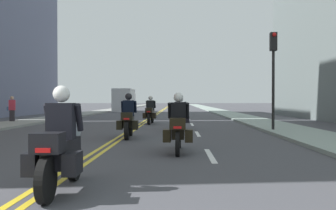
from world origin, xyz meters
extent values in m
plane|color=#434349|center=(0.00, 48.00, 0.00)|extent=(264.00, 264.00, 0.00)
cube|color=gray|center=(-7.20, 48.00, 0.06)|extent=(2.52, 144.00, 0.12)
cube|color=#8C9C94|center=(7.20, 48.00, 0.06)|extent=(2.52, 144.00, 0.12)
cube|color=yellow|center=(-0.12, 48.00, 0.00)|extent=(0.12, 132.00, 0.01)
cube|color=yellow|center=(0.12, 48.00, 0.00)|extent=(0.12, 132.00, 0.01)
cube|color=silver|center=(2.97, 8.00, 0.00)|extent=(0.14, 2.40, 0.01)
cube|color=silver|center=(2.97, 14.00, 0.00)|extent=(0.14, 2.40, 0.01)
cube|color=silver|center=(2.97, 20.00, 0.00)|extent=(0.14, 2.40, 0.01)
cube|color=silver|center=(2.97, 26.00, 0.00)|extent=(0.14, 2.40, 0.01)
cube|color=silver|center=(2.97, 32.00, 0.00)|extent=(0.14, 2.40, 0.01)
cube|color=silver|center=(2.97, 38.00, 0.00)|extent=(0.14, 2.40, 0.01)
cube|color=silver|center=(2.97, 44.00, 0.00)|extent=(0.14, 2.40, 0.01)
cube|color=silver|center=(2.97, 50.00, 0.00)|extent=(0.14, 2.40, 0.01)
cube|color=silver|center=(2.97, 56.00, 0.00)|extent=(0.14, 2.40, 0.01)
cylinder|color=black|center=(0.34, 5.03, 0.32)|extent=(0.13, 0.64, 0.64)
cylinder|color=black|center=(0.37, 3.55, 0.32)|extent=(0.13, 0.64, 0.64)
cube|color=silver|center=(0.34, 5.03, 0.66)|extent=(0.15, 0.32, 0.04)
cube|color=black|center=(0.35, 4.29, 0.60)|extent=(0.34, 1.13, 0.40)
cube|color=black|center=(0.37, 3.63, 0.82)|extent=(0.41, 0.37, 0.28)
cube|color=red|center=(0.37, 3.44, 0.74)|extent=(0.20, 0.03, 0.06)
cube|color=black|center=(0.08, 3.84, 0.50)|extent=(0.21, 0.44, 0.32)
cube|color=black|center=(0.64, 3.86, 0.50)|extent=(0.21, 0.44, 0.32)
cube|color=#B2C1CC|center=(0.34, 4.77, 0.98)|extent=(0.36, 0.13, 0.36)
cube|color=black|center=(0.35, 4.24, 1.08)|extent=(0.41, 0.27, 0.56)
cylinder|color=black|center=(0.11, 4.39, 1.13)|extent=(0.11, 0.28, 0.45)
cylinder|color=black|center=(0.59, 4.40, 1.13)|extent=(0.11, 0.28, 0.45)
sphere|color=white|center=(0.35, 4.27, 1.50)|extent=(0.26, 0.26, 0.26)
cylinder|color=black|center=(2.19, 9.41, 0.31)|extent=(0.12, 0.62, 0.62)
cylinder|color=black|center=(2.14, 7.83, 0.31)|extent=(0.12, 0.62, 0.62)
cube|color=silver|center=(2.19, 9.41, 0.64)|extent=(0.15, 0.32, 0.04)
cube|color=black|center=(2.16, 8.62, 0.59)|extent=(0.35, 1.21, 0.40)
cube|color=black|center=(2.14, 7.91, 0.81)|extent=(0.41, 0.37, 0.28)
cube|color=red|center=(2.14, 7.72, 0.73)|extent=(0.20, 0.04, 0.06)
cube|color=black|center=(1.87, 8.16, 0.49)|extent=(0.21, 0.45, 0.32)
cube|color=black|center=(2.43, 8.14, 0.49)|extent=(0.21, 0.45, 0.32)
cube|color=#B2C1CC|center=(2.18, 9.13, 0.97)|extent=(0.36, 0.13, 0.36)
cube|color=black|center=(2.16, 8.57, 1.07)|extent=(0.41, 0.27, 0.55)
cylinder|color=black|center=(1.93, 8.73, 1.12)|extent=(0.11, 0.28, 0.45)
cylinder|color=black|center=(2.41, 8.72, 1.12)|extent=(0.11, 0.28, 0.45)
sphere|color=white|center=(2.16, 8.60, 1.48)|extent=(0.26, 0.26, 0.26)
cylinder|color=black|center=(0.29, 13.09, 0.33)|extent=(0.17, 0.67, 0.67)
cylinder|color=black|center=(0.35, 11.55, 0.33)|extent=(0.17, 0.67, 0.67)
cube|color=silver|center=(0.29, 13.09, 0.69)|extent=(0.15, 0.33, 0.04)
cube|color=black|center=(0.32, 12.32, 0.61)|extent=(0.37, 1.18, 0.40)
cube|color=black|center=(0.35, 11.63, 0.83)|extent=(0.41, 0.38, 0.28)
cube|color=red|center=(0.36, 11.44, 0.75)|extent=(0.20, 0.04, 0.06)
cube|color=black|center=(0.06, 11.85, 0.51)|extent=(0.22, 0.45, 0.32)
cube|color=black|center=(0.62, 11.87, 0.51)|extent=(0.22, 0.45, 0.32)
cube|color=#B2C1CC|center=(0.30, 12.81, 0.99)|extent=(0.36, 0.14, 0.36)
cube|color=black|center=(0.32, 12.27, 1.11)|extent=(0.41, 0.28, 0.59)
cylinder|color=black|center=(0.08, 12.41, 1.16)|extent=(0.11, 0.28, 0.45)
cylinder|color=black|center=(0.55, 12.43, 1.16)|extent=(0.11, 0.28, 0.45)
sphere|color=black|center=(0.32, 12.30, 1.54)|extent=(0.26, 0.26, 0.26)
cylinder|color=black|center=(2.24, 17.21, 0.32)|extent=(0.16, 0.65, 0.64)
cylinder|color=black|center=(2.32, 15.71, 0.32)|extent=(0.16, 0.65, 0.64)
cube|color=silver|center=(2.24, 17.21, 0.66)|extent=(0.16, 0.33, 0.04)
cube|color=black|center=(2.28, 16.46, 0.60)|extent=(0.38, 1.16, 0.40)
cube|color=black|center=(2.31, 15.78, 0.82)|extent=(0.42, 0.38, 0.28)
cube|color=red|center=(2.32, 15.59, 0.74)|extent=(0.20, 0.04, 0.06)
cube|color=black|center=(2.02, 15.99, 0.50)|extent=(0.22, 0.45, 0.32)
cube|color=black|center=(2.58, 16.02, 0.50)|extent=(0.22, 0.45, 0.32)
cube|color=#B2C1CC|center=(2.25, 16.94, 0.98)|extent=(0.37, 0.14, 0.36)
cube|color=black|center=(2.28, 16.41, 1.06)|extent=(0.41, 0.28, 0.51)
cylinder|color=black|center=(2.03, 16.55, 1.11)|extent=(0.11, 0.29, 0.45)
cylinder|color=black|center=(2.51, 16.57, 1.11)|extent=(0.11, 0.29, 0.45)
sphere|color=white|center=(2.28, 16.44, 1.46)|extent=(0.26, 0.26, 0.26)
cylinder|color=black|center=(0.57, 21.38, 0.32)|extent=(0.15, 0.65, 0.65)
cylinder|color=black|center=(0.49, 19.74, 0.32)|extent=(0.15, 0.65, 0.65)
cube|color=silver|center=(0.57, 21.38, 0.67)|extent=(0.16, 0.33, 0.04)
cube|color=black|center=(0.53, 20.56, 0.60)|extent=(0.39, 1.26, 0.40)
cube|color=black|center=(0.49, 19.82, 0.82)|extent=(0.42, 0.38, 0.28)
cube|color=red|center=(0.48, 19.63, 0.74)|extent=(0.20, 0.04, 0.06)
cube|color=black|center=(0.22, 20.08, 0.50)|extent=(0.22, 0.45, 0.32)
cube|color=black|center=(0.78, 20.05, 0.50)|extent=(0.22, 0.45, 0.32)
cube|color=#B2C1CC|center=(0.56, 21.08, 0.98)|extent=(0.37, 0.14, 0.36)
cube|color=black|center=(0.53, 20.51, 1.10)|extent=(0.41, 0.28, 0.59)
cylinder|color=black|center=(0.30, 20.67, 1.15)|extent=(0.12, 0.29, 0.45)
cylinder|color=black|center=(0.78, 20.64, 1.15)|extent=(0.12, 0.29, 0.45)
sphere|color=white|center=(0.53, 20.54, 1.54)|extent=(0.26, 0.26, 0.26)
cylinder|color=black|center=(6.34, 14.98, 1.81)|extent=(0.12, 0.12, 3.62)
cube|color=black|center=(6.34, 14.98, 3.97)|extent=(0.28, 0.28, 0.80)
sphere|color=red|center=(6.34, 14.83, 4.25)|extent=(0.18, 0.18, 0.18)
cube|color=#29262C|center=(-8.00, 20.98, 0.40)|extent=(0.32, 0.26, 0.79)
cube|color=#C23043|center=(-8.00, 20.98, 1.11)|extent=(0.40, 0.29, 0.63)
sphere|color=tan|center=(-8.00, 20.98, 1.54)|extent=(0.22, 0.22, 0.22)
cube|color=#3A5F90|center=(-8.22, 20.94, 0.89)|extent=(0.18, 0.13, 0.24)
cube|color=#C6B3C2|center=(-4.54, 47.35, 1.10)|extent=(2.00, 1.80, 2.20)
cube|color=silver|center=(-4.54, 44.35, 1.40)|extent=(2.20, 5.20, 2.80)
cylinder|color=black|center=(-4.54, 46.95, 0.45)|extent=(2.00, 0.90, 0.90)
cylinder|color=black|center=(-4.54, 42.75, 0.45)|extent=(2.00, 0.90, 0.90)
camera|label=1|loc=(2.15, -1.37, 1.40)|focal=39.55mm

